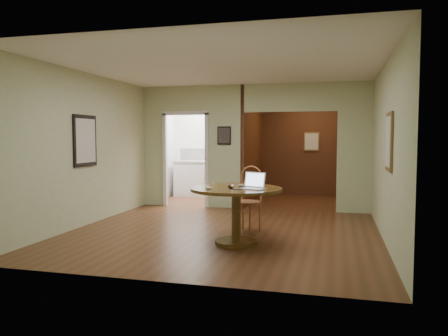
% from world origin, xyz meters
% --- Properties ---
extents(floor, '(5.00, 5.00, 0.00)m').
position_xyz_m(floor, '(0.00, 0.00, 0.00)').
color(floor, '#4C2B15').
rests_on(floor, ground).
extents(room_shell, '(5.20, 7.50, 5.00)m').
position_xyz_m(room_shell, '(-0.47, 3.10, 1.29)').
color(room_shell, white).
rests_on(room_shell, ground).
extents(dining_table, '(1.33, 1.33, 0.83)m').
position_xyz_m(dining_table, '(0.39, -0.66, 0.61)').
color(dining_table, brown).
rests_on(dining_table, ground).
extents(chair, '(0.58, 0.58, 1.09)m').
position_xyz_m(chair, '(0.39, 0.25, 0.61)').
color(chair, '#915A33').
rests_on(chair, ground).
extents(open_laptop, '(0.39, 0.39, 0.23)m').
position_xyz_m(open_laptop, '(0.66, -0.74, 0.89)').
color(open_laptop, silver).
rests_on(open_laptop, dining_table).
extents(closed_laptop, '(0.37, 0.26, 0.03)m').
position_xyz_m(closed_laptop, '(0.55, -0.53, 0.84)').
color(closed_laptop, '#B4B4B9').
rests_on(closed_laptop, dining_table).
extents(mouse, '(0.11, 0.08, 0.04)m').
position_xyz_m(mouse, '(0.06, -0.97, 0.85)').
color(mouse, silver).
rests_on(mouse, dining_table).
extents(wine_glass, '(0.10, 0.10, 0.11)m').
position_xyz_m(wine_glass, '(0.34, -0.82, 0.88)').
color(wine_glass, white).
rests_on(wine_glass, dining_table).
extents(pen, '(0.14, 0.07, 0.01)m').
position_xyz_m(pen, '(0.45, -0.93, 0.83)').
color(pen, navy).
rests_on(pen, dining_table).
extents(kitchen_cabinet, '(2.06, 0.60, 0.94)m').
position_xyz_m(kitchen_cabinet, '(-1.35, 4.20, 0.47)').
color(kitchen_cabinet, white).
rests_on(kitchen_cabinet, ground).
extents(grocery_bag, '(0.39, 0.35, 0.33)m').
position_xyz_m(grocery_bag, '(-0.58, 4.20, 1.10)').
color(grocery_bag, '#CDB296').
rests_on(grocery_bag, kitchen_cabinet).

